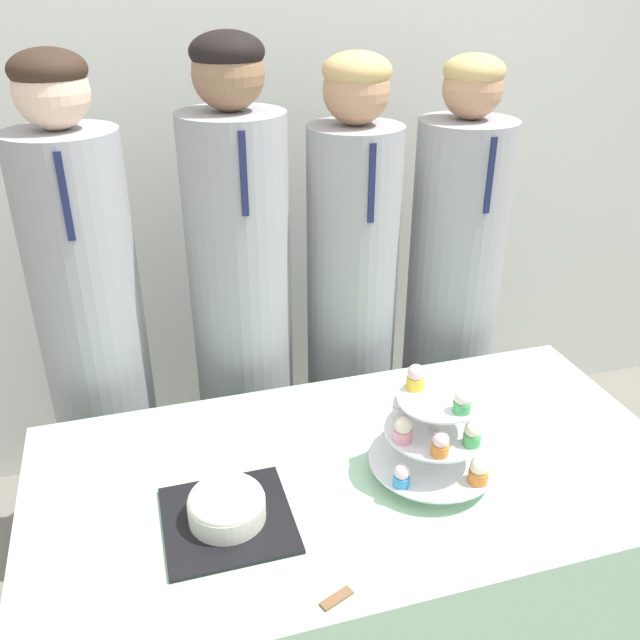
{
  "coord_description": "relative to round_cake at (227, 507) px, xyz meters",
  "views": [
    {
      "loc": [
        -0.45,
        -0.8,
        1.77
      ],
      "look_at": [
        -0.09,
        0.44,
        1.1
      ],
      "focal_mm": 38.0,
      "sensor_mm": 36.0,
      "label": 1
    }
  ],
  "objects": [
    {
      "name": "round_cake",
      "position": [
        0.0,
        0.0,
        0.0
      ],
      "size": [
        0.27,
        0.27,
        0.09
      ],
      "color": "black",
      "rests_on": "table"
    },
    {
      "name": "wall_back",
      "position": [
        0.33,
        1.27,
        0.6
      ],
      "size": [
        9.0,
        0.06,
        2.7
      ],
      "color": "silver",
      "rests_on": "ground_plane"
    },
    {
      "name": "cake_knife",
      "position": [
        0.2,
        -0.25,
        -0.04
      ],
      "size": [
        0.22,
        0.1,
        0.01
      ],
      "rotation": [
        0.0,
        0.0,
        0.38
      ],
      "color": "silver",
      "rests_on": "table"
    },
    {
      "name": "student_0",
      "position": [
        -0.26,
        0.73,
        0.02
      ],
      "size": [
        0.3,
        0.3,
        1.61
      ],
      "color": "#939399",
      "rests_on": "ground_plane"
    },
    {
      "name": "student_3",
      "position": [
        0.88,
        0.73,
        -0.01
      ],
      "size": [
        0.3,
        0.31,
        1.56
      ],
      "color": "#939399",
      "rests_on": "ground_plane"
    },
    {
      "name": "student_1",
      "position": [
        0.17,
        0.73,
        0.03
      ],
      "size": [
        0.3,
        0.31,
        1.64
      ],
      "color": "#939399",
      "rests_on": "ground_plane"
    },
    {
      "name": "cupcake_stand",
      "position": [
        0.49,
        0.02,
        0.08
      ],
      "size": [
        0.3,
        0.3,
        0.27
      ],
      "color": "silver",
      "rests_on": "table"
    },
    {
      "name": "student_2",
      "position": [
        0.53,
        0.73,
        0.01
      ],
      "size": [
        0.28,
        0.29,
        1.58
      ],
      "color": "#939399",
      "rests_on": "ground_plane"
    },
    {
      "name": "table",
      "position": [
        0.33,
        0.08,
        -0.4
      ],
      "size": [
        1.56,
        0.79,
        0.71
      ],
      "color": "#A8DBB2",
      "rests_on": "ground_plane"
    }
  ]
}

